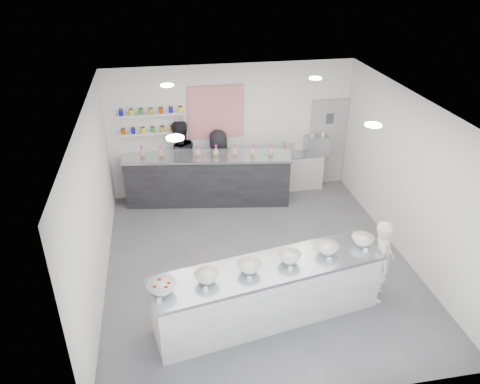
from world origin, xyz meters
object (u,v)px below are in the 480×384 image
staff_right (219,164)px  prep_counter (268,293)px  staff_left (180,161)px  espresso_machine (317,145)px  espresso_ledge (298,171)px  back_bar (208,179)px  woman_prep (382,261)px

staff_right → prep_counter: bearing=77.4°
staff_right → staff_left: bearing=-15.3°
espresso_machine → staff_right: 2.33m
espresso_ledge → staff_left: 2.83m
back_bar → espresso_ledge: size_ratio=3.11×
back_bar → staff_right: staff_right is taller
prep_counter → espresso_ledge: size_ratio=3.10×
prep_counter → staff_right: bearing=82.0°
espresso_ledge → espresso_machine: espresso_machine is taller
prep_counter → woman_prep: woman_prep is taller
espresso_machine → woman_prep: woman_prep is taller
espresso_machine → woman_prep: (-0.21, -4.02, -0.35)m
espresso_ledge → staff_right: staff_right is taller
prep_counter → espresso_machine: (2.12, 4.19, 0.58)m
back_bar → staff_left: (-0.59, 0.25, 0.38)m
prep_counter → espresso_machine: size_ratio=6.77×
espresso_machine → staff_left: (-3.20, -0.05, -0.13)m
espresso_machine → prep_counter: bearing=-116.9°
back_bar → espresso_machine: espresso_machine is taller
espresso_machine → woman_prep: size_ratio=0.37×
prep_counter → woman_prep: 1.93m
espresso_ledge → back_bar: bearing=-172.2°
woman_prep → staff_right: size_ratio=0.91×
espresso_ledge → staff_right: bearing=-178.5°
espresso_ledge → staff_left: staff_left is taller
back_bar → espresso_machine: bearing=15.1°
woman_prep → prep_counter: bearing=119.4°
espresso_ledge → staff_right: size_ratio=0.73×
espresso_machine → staff_right: staff_right is taller
back_bar → woman_prep: woman_prep is taller
back_bar → espresso_ledge: bearing=16.4°
woman_prep → staff_left: bearing=61.4°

